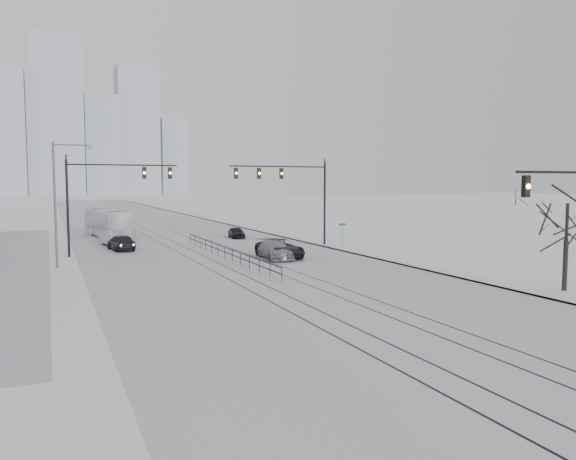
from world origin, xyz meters
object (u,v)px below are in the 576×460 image
object	(u,v)px
sedan_sb_outer	(113,238)
sedan_nb_front	(280,249)
sedan_sb_inner	(121,242)
sedan_nb_right	(275,250)
bare_tree	(567,212)
box_truck	(108,223)
sedan_nb_far	(236,233)

from	to	relation	value
sedan_sb_outer	sedan_nb_front	size ratio (longest dim) A/B	0.84
sedan_sb_inner	sedan_sb_outer	size ratio (longest dim) A/B	0.94
sedan_sb_inner	sedan_nb_right	size ratio (longest dim) A/B	0.86
bare_tree	sedan_nb_front	distance (m)	21.96
box_truck	sedan_nb_front	bearing A→B (deg)	105.59
bare_tree	sedan_nb_right	world-z (taller)	bare_tree
bare_tree	sedan_sb_inner	xyz separation A→B (m)	(-20.21, 29.95, -3.75)
box_truck	sedan_nb_right	bearing A→B (deg)	104.13
box_truck	sedan_sb_outer	bearing A→B (deg)	77.75
sedan_nb_right	sedan_nb_far	world-z (taller)	sedan_nb_right
sedan_sb_outer	box_truck	distance (m)	9.31
bare_tree	sedan_nb_front	size ratio (longest dim) A/B	1.12
box_truck	sedan_sb_inner	bearing A→B (deg)	79.74
sedan_sb_outer	sedan_nb_right	distance (m)	18.49
sedan_nb_far	bare_tree	bearing A→B (deg)	-72.39
bare_tree	box_truck	size ratio (longest dim) A/B	0.53
sedan_nb_front	sedan_nb_right	xyz separation A→B (m)	(-0.55, -0.41, -0.03)
bare_tree	sedan_sb_inner	bearing A→B (deg)	124.01
sedan_nb_far	sedan_nb_right	bearing A→B (deg)	-91.09
sedan_sb_inner	sedan_nb_far	bearing A→B (deg)	-160.34
bare_tree	box_truck	distance (m)	47.91
sedan_sb_inner	sedan_sb_outer	bearing A→B (deg)	-93.93
sedan_nb_far	box_truck	size ratio (longest dim) A/B	0.32
sedan_nb_right	box_truck	bearing A→B (deg)	117.39
bare_tree	sedan_nb_front	world-z (taller)	bare_tree
sedan_sb_outer	sedan_nb_far	world-z (taller)	sedan_sb_outer
sedan_sb_outer	sedan_nb_right	xyz separation A→B (m)	(10.98, -14.87, -0.03)
box_truck	bare_tree	bearing A→B (deg)	105.30
sedan_sb_outer	sedan_nb_far	distance (m)	13.53
bare_tree	sedan_nb_far	size ratio (longest dim) A/B	1.69
bare_tree	box_truck	xyz separation A→B (m)	(-20.02, 43.43, -2.90)
bare_tree	sedan_nb_far	distance (m)	37.53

